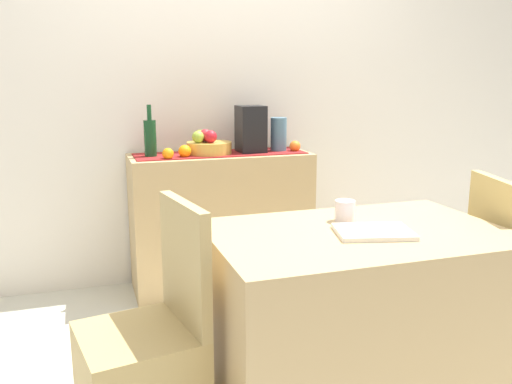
% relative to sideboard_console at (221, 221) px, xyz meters
% --- Properties ---
extents(ground_plane, '(6.40, 6.40, 0.02)m').
position_rel_sideboard_console_xyz_m(ground_plane, '(0.03, -0.92, -0.44)').
color(ground_plane, beige).
rests_on(ground_plane, ground).
extents(room_wall_rear, '(6.40, 0.06, 2.70)m').
position_rel_sideboard_console_xyz_m(room_wall_rear, '(0.03, 0.26, 0.92)').
color(room_wall_rear, silver).
rests_on(room_wall_rear, ground).
extents(sideboard_console, '(1.11, 0.42, 0.86)m').
position_rel_sideboard_console_xyz_m(sideboard_console, '(0.00, 0.00, 0.00)').
color(sideboard_console, tan).
rests_on(sideboard_console, ground).
extents(table_runner, '(1.04, 0.32, 0.01)m').
position_rel_sideboard_console_xyz_m(table_runner, '(0.00, 0.00, 0.43)').
color(table_runner, maroon).
rests_on(table_runner, sideboard_console).
extents(fruit_bowl, '(0.27, 0.27, 0.07)m').
position_rel_sideboard_console_xyz_m(fruit_bowl, '(-0.07, 0.00, 0.47)').
color(fruit_bowl, gold).
rests_on(fruit_bowl, table_runner).
extents(apple_right, '(0.08, 0.08, 0.08)m').
position_rel_sideboard_console_xyz_m(apple_right, '(-0.09, 0.02, 0.54)').
color(apple_right, '#A82730').
rests_on(apple_right, fruit_bowl).
extents(apple_left, '(0.07, 0.07, 0.07)m').
position_rel_sideboard_console_xyz_m(apple_left, '(-0.14, -0.03, 0.54)').
color(apple_left, '#92B33A').
rests_on(apple_left, fruit_bowl).
extents(apple_front, '(0.08, 0.08, 0.08)m').
position_rel_sideboard_console_xyz_m(apple_front, '(-0.07, -0.05, 0.54)').
color(apple_front, red).
rests_on(apple_front, fruit_bowl).
extents(apple_rear, '(0.07, 0.07, 0.07)m').
position_rel_sideboard_console_xyz_m(apple_rear, '(-0.11, 0.08, 0.54)').
color(apple_rear, '#9A9C35').
rests_on(apple_rear, fruit_bowl).
extents(wine_bottle, '(0.07, 0.07, 0.31)m').
position_rel_sideboard_console_xyz_m(wine_bottle, '(-0.42, 0.00, 0.55)').
color(wine_bottle, '#164020').
rests_on(wine_bottle, sideboard_console).
extents(coffee_maker, '(0.16, 0.18, 0.29)m').
position_rel_sideboard_console_xyz_m(coffee_maker, '(0.20, 0.00, 0.57)').
color(coffee_maker, black).
rests_on(coffee_maker, sideboard_console).
extents(ceramic_vase, '(0.10, 0.10, 0.21)m').
position_rel_sideboard_console_xyz_m(ceramic_vase, '(0.38, 0.00, 0.54)').
color(ceramic_vase, slate).
rests_on(ceramic_vase, sideboard_console).
extents(orange_loose_end, '(0.07, 0.07, 0.07)m').
position_rel_sideboard_console_xyz_m(orange_loose_end, '(-0.34, -0.12, 0.46)').
color(orange_loose_end, orange).
rests_on(orange_loose_end, sideboard_console).
extents(orange_loose_near_bowl, '(0.08, 0.08, 0.08)m').
position_rel_sideboard_console_xyz_m(orange_loose_near_bowl, '(-0.24, -0.08, 0.47)').
color(orange_loose_near_bowl, orange).
rests_on(orange_loose_near_bowl, sideboard_console).
extents(orange_loose_mid, '(0.07, 0.07, 0.07)m').
position_rel_sideboard_console_xyz_m(orange_loose_mid, '(0.48, -0.05, 0.46)').
color(orange_loose_mid, orange).
rests_on(orange_loose_mid, sideboard_console).
extents(dining_table, '(1.15, 0.75, 0.74)m').
position_rel_sideboard_console_xyz_m(dining_table, '(0.19, -1.41, -0.06)').
color(dining_table, tan).
rests_on(dining_table, ground).
extents(open_book, '(0.32, 0.27, 0.02)m').
position_rel_sideboard_console_xyz_m(open_book, '(0.22, -1.47, 0.32)').
color(open_book, white).
rests_on(open_book, dining_table).
extents(coffee_cup, '(0.08, 0.08, 0.09)m').
position_rel_sideboard_console_xyz_m(coffee_cup, '(0.20, -1.26, 0.35)').
color(coffee_cup, silver).
rests_on(coffee_cup, dining_table).
extents(chair_near_window, '(0.46, 0.46, 0.90)m').
position_rel_sideboard_console_xyz_m(chair_near_window, '(-0.65, -1.41, -0.16)').
color(chair_near_window, tan).
rests_on(chair_near_window, ground).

